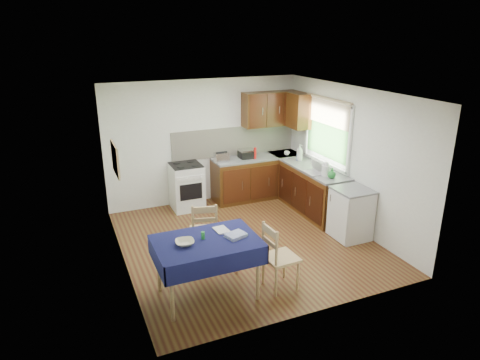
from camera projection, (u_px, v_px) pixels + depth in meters
name	position (u px, v px, depth m)	size (l,w,h in m)	color
floor	(246.00, 241.00, 7.24)	(4.20, 4.20, 0.00)	#482113
ceiling	(247.00, 92.00, 6.42)	(4.00, 4.20, 0.02)	white
wall_back	(205.00, 142.00, 8.65)	(4.00, 0.02, 2.50)	white
wall_front	(319.00, 223.00, 5.01)	(4.00, 0.02, 2.50)	white
wall_left	(119.00, 188.00, 6.09)	(0.02, 4.20, 2.50)	white
wall_right	(350.00, 158.00, 7.57)	(0.02, 4.20, 2.50)	white
base_cabinets	(282.00, 184.00, 8.70)	(1.90, 2.30, 0.86)	#331C08
worktop_back	(257.00, 157.00, 8.90)	(1.90, 0.60, 0.04)	slate
worktop_right	(314.00, 169.00, 8.15)	(0.60, 1.70, 0.04)	slate
worktop_corner	(285.00, 154.00, 9.15)	(0.60, 0.60, 0.04)	slate
splashback	(235.00, 141.00, 8.90)	(2.70, 0.02, 0.60)	#F0E4CC
upper_cabinets	(279.00, 109.00, 8.76)	(1.20, 0.85, 0.70)	#331C08
stove	(187.00, 186.00, 8.47)	(0.60, 0.61, 0.92)	silver
window	(327.00, 128.00, 8.04)	(0.04, 1.48, 1.26)	#2D5E26
fridge	(351.00, 214.00, 7.25)	(0.58, 0.60, 0.89)	silver
corkboard	(115.00, 159.00, 6.25)	(0.04, 0.62, 0.47)	tan
dining_table	(207.00, 248.00, 5.55)	(1.35, 0.91, 0.82)	#0F113C
chair_far	(204.00, 230.00, 6.52)	(0.51, 0.51, 0.96)	tan
chair_near	(278.00, 255.00, 5.77)	(0.45, 0.45, 0.96)	tan
toaster	(222.00, 157.00, 8.49)	(0.28, 0.17, 0.21)	silver
sandwich_press	(247.00, 154.00, 8.78)	(0.31, 0.27, 0.18)	black
sauce_bottle	(255.00, 153.00, 8.71)	(0.05, 0.05, 0.23)	red
yellow_packet	(248.00, 152.00, 8.96)	(0.12, 0.08, 0.16)	gold
dish_rack	(318.00, 171.00, 7.88)	(0.47, 0.36, 0.22)	#98989D
kettle	(326.00, 169.00, 7.69)	(0.15, 0.15, 0.26)	silver
cup	(287.00, 153.00, 8.97)	(0.11, 0.11, 0.09)	white
soap_bottle_a	(300.00, 153.00, 8.58)	(0.12, 0.13, 0.32)	silver
soap_bottle_b	(299.00, 156.00, 8.61)	(0.08, 0.09, 0.19)	#1E45B2
soap_bottle_c	(332.00, 173.00, 7.56)	(0.15, 0.15, 0.19)	#217C2D
plate_bowl	(185.00, 243.00, 5.39)	(0.24, 0.24, 0.06)	beige
book	(216.00, 231.00, 5.74)	(0.17, 0.24, 0.02)	white
spice_jar	(203.00, 235.00, 5.54)	(0.05, 0.05, 0.10)	#258833
tea_towel	(236.00, 235.00, 5.60)	(0.25, 0.20, 0.04)	navy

